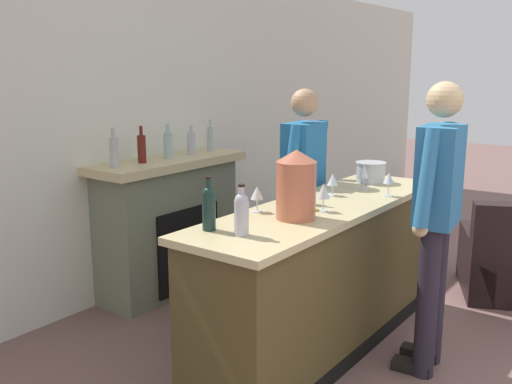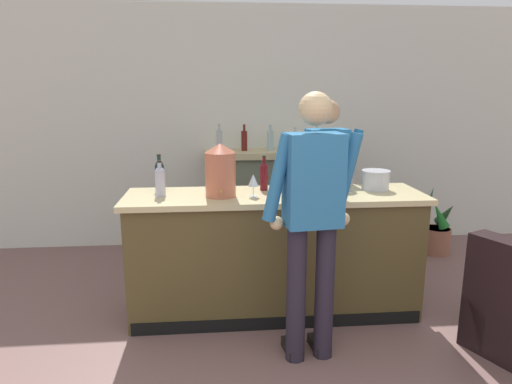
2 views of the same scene
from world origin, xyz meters
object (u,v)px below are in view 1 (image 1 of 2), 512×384
(wine_bottle_chardonnay_pale, at_px, (209,206))
(wine_glass_mid_counter, at_px, (389,179))
(person_customer, at_px, (436,216))
(wine_bottle_merlot_tall, at_px, (241,212))
(fireplace_stone, at_px, (169,223))
(wine_glass_by_dispenser, at_px, (333,180))
(wine_glass_front_right, at_px, (323,192))
(copper_dispenser, at_px, (296,184))
(ice_bucket_steel, at_px, (371,172))
(person_bartender, at_px, (304,189))
(wine_bottle_port_short, at_px, (301,184))
(potted_plant_corner, at_px, (316,220))
(wine_glass_back_row, at_px, (364,172))
(wine_glass_near_bucket, at_px, (257,194))

(wine_bottle_chardonnay_pale, relative_size, wine_glass_mid_counter, 1.81)
(person_customer, bearing_deg, wine_glass_mid_counter, 55.14)
(wine_bottle_merlot_tall, bearing_deg, fireplace_stone, 57.03)
(wine_glass_by_dispenser, bearing_deg, wine_glass_front_right, -157.87)
(copper_dispenser, distance_m, ice_bucket_steel, 1.28)
(fireplace_stone, distance_m, person_bartender, 1.22)
(wine_glass_mid_counter, relative_size, wine_glass_front_right, 0.93)
(copper_dispenser, height_order, wine_bottle_port_short, copper_dispenser)
(person_bartender, height_order, wine_glass_front_right, person_bartender)
(potted_plant_corner, bearing_deg, wine_glass_by_dispenser, -146.72)
(wine_bottle_chardonnay_pale, xyz_separation_m, wine_glass_mid_counter, (1.38, -0.43, -0.02))
(wine_bottle_port_short, xyz_separation_m, wine_glass_front_right, (-0.11, -0.23, -0.00))
(wine_glass_back_row, bearing_deg, wine_glass_near_bucket, 168.27)
(person_customer, height_order, copper_dispenser, person_customer)
(wine_glass_by_dispenser, distance_m, wine_glass_front_right, 0.47)
(wine_glass_near_bucket, bearing_deg, wine_bottle_chardonnay_pale, -176.37)
(wine_glass_front_right, xyz_separation_m, wine_glass_near_bucket, (-0.25, 0.32, -0.01))
(wine_bottle_chardonnay_pale, bearing_deg, copper_dispenser, -26.86)
(fireplace_stone, relative_size, wine_glass_back_row, 8.21)
(potted_plant_corner, height_order, person_customer, person_customer)
(potted_plant_corner, height_order, wine_glass_front_right, wine_glass_front_right)
(fireplace_stone, relative_size, wine_glass_front_right, 8.16)
(copper_dispenser, distance_m, wine_glass_mid_counter, 0.92)
(copper_dispenser, bearing_deg, wine_bottle_chardonnay_pale, 153.14)
(wine_bottle_merlot_tall, distance_m, wine_glass_front_right, 0.72)
(ice_bucket_steel, bearing_deg, wine_glass_by_dispenser, 179.47)
(copper_dispenser, height_order, ice_bucket_steel, copper_dispenser)
(ice_bucket_steel, relative_size, wine_glass_near_bucket, 1.44)
(ice_bucket_steel, bearing_deg, wine_bottle_chardonnay_pale, 176.11)
(potted_plant_corner, height_order, copper_dispenser, copper_dispenser)
(person_bartender, bearing_deg, wine_glass_mid_counter, -95.07)
(wine_bottle_chardonnay_pale, distance_m, wine_glass_near_bucket, 0.48)
(wine_glass_by_dispenser, xyz_separation_m, wine_glass_mid_counter, (0.22, -0.32, 0.01))
(person_customer, height_order, wine_glass_back_row, person_customer)
(wine_bottle_merlot_tall, distance_m, wine_bottle_port_short, 0.83)
(wine_glass_by_dispenser, relative_size, wine_glass_near_bucket, 0.96)
(person_customer, height_order, ice_bucket_steel, person_customer)
(wine_glass_front_right, bearing_deg, wine_glass_mid_counter, -12.55)
(wine_glass_by_dispenser, bearing_deg, wine_bottle_chardonnay_pale, 174.41)
(fireplace_stone, relative_size, wine_bottle_merlot_tall, 5.25)
(person_bartender, xyz_separation_m, wine_bottle_merlot_tall, (-1.42, -0.50, 0.18))
(copper_dispenser, distance_m, wine_glass_front_right, 0.26)
(wine_bottle_chardonnay_pale, relative_size, wine_glass_front_right, 1.68)
(person_customer, xyz_separation_m, wine_glass_front_right, (-0.33, 0.59, 0.13))
(person_bartender, distance_m, copper_dispenser, 1.13)
(person_customer, xyz_separation_m, wine_glass_back_row, (0.44, 0.70, 0.13))
(person_bartender, relative_size, wine_glass_front_right, 9.76)
(wine_glass_front_right, bearing_deg, person_bartender, 39.37)
(person_bartender, height_order, wine_bottle_merlot_tall, person_bartender)
(fireplace_stone, relative_size, wine_bottle_chardonnay_pale, 4.86)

